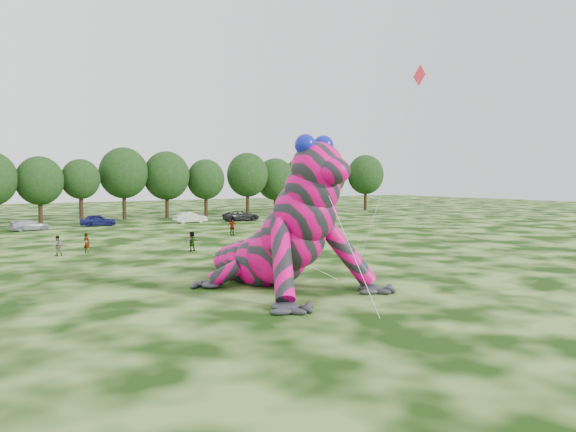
{
  "coord_description": "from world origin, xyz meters",
  "views": [
    {
      "loc": [
        -17.28,
        -22.87,
        6.21
      ],
      "look_at": [
        0.04,
        3.63,
        4.0
      ],
      "focal_mm": 35.0,
      "sensor_mm": 36.0,
      "label": 1
    }
  ],
  "objects_px": {
    "spectator_0": "(87,243)",
    "car_3": "(30,225)",
    "tree_9": "(81,190)",
    "spectator_1": "(57,246)",
    "flying_kite": "(415,88)",
    "car_4": "(98,220)",
    "tree_16": "(329,185)",
    "tree_17": "(366,183)",
    "spectator_5": "(192,241)",
    "tree_14": "(275,186)",
    "car_6": "(241,216)",
    "spectator_3": "(232,227)",
    "tree_11": "(167,185)",
    "tree_13": "(247,184)",
    "tree_15": "(303,185)",
    "inflatable_gecko": "(263,212)",
    "tree_8": "(40,190)",
    "car_7": "(285,214)",
    "tree_10": "(124,183)",
    "tree_12": "(206,188)",
    "car_5": "(190,217)"
  },
  "relations": [
    {
      "from": "spectator_0",
      "to": "car_3",
      "type": "bearing_deg",
      "value": -30.52
    },
    {
      "from": "tree_9",
      "to": "spectator_1",
      "type": "relative_size",
      "value": 5.42
    },
    {
      "from": "flying_kite",
      "to": "car_4",
      "type": "height_order",
      "value": "flying_kite"
    },
    {
      "from": "tree_16",
      "to": "tree_17",
      "type": "xyz_separation_m",
      "value": [
        6.5,
        -2.71,
        0.46
      ]
    },
    {
      "from": "tree_17",
      "to": "spectator_5",
      "type": "xyz_separation_m",
      "value": [
        -50.43,
        -36.04,
        -4.32
      ]
    },
    {
      "from": "car_3",
      "to": "flying_kite",
      "type": "bearing_deg",
      "value": -167.12
    },
    {
      "from": "tree_14",
      "to": "car_6",
      "type": "distance_m",
      "value": 18.09
    },
    {
      "from": "tree_14",
      "to": "spectator_3",
      "type": "distance_m",
      "value": 37.29
    },
    {
      "from": "tree_9",
      "to": "tree_11",
      "type": "bearing_deg",
      "value": 3.82
    },
    {
      "from": "tree_13",
      "to": "spectator_5",
      "type": "height_order",
      "value": "tree_13"
    },
    {
      "from": "flying_kite",
      "to": "tree_11",
      "type": "height_order",
      "value": "flying_kite"
    },
    {
      "from": "flying_kite",
      "to": "tree_15",
      "type": "height_order",
      "value": "flying_kite"
    },
    {
      "from": "inflatable_gecko",
      "to": "spectator_0",
      "type": "relative_size",
      "value": 10.13
    },
    {
      "from": "spectator_5",
      "to": "flying_kite",
      "type": "bearing_deg",
      "value": 101.64
    },
    {
      "from": "inflatable_gecko",
      "to": "tree_14",
      "type": "height_order",
      "value": "tree_14"
    },
    {
      "from": "tree_8",
      "to": "spectator_3",
      "type": "bearing_deg",
      "value": -62.12
    },
    {
      "from": "inflatable_gecko",
      "to": "tree_11",
      "type": "xyz_separation_m",
      "value": [
        14.8,
        53.57,
        0.83
      ]
    },
    {
      "from": "tree_11",
      "to": "car_4",
      "type": "xyz_separation_m",
      "value": [
        -12.59,
        -8.97,
        -4.29
      ]
    },
    {
      "from": "tree_17",
      "to": "spectator_5",
      "type": "relative_size",
      "value": 6.22
    },
    {
      "from": "tree_11",
      "to": "tree_14",
      "type": "bearing_deg",
      "value": 1.54
    },
    {
      "from": "tree_15",
      "to": "car_4",
      "type": "xyz_separation_m",
      "value": [
        -37.28,
        -8.54,
        -4.07
      ]
    },
    {
      "from": "tree_15",
      "to": "car_7",
      "type": "xyz_separation_m",
      "value": [
        -10.03,
        -9.96,
        -4.18
      ]
    },
    {
      "from": "tree_16",
      "to": "car_4",
      "type": "distance_m",
      "value": 45.57
    },
    {
      "from": "tree_10",
      "to": "spectator_0",
      "type": "height_order",
      "value": "tree_10"
    },
    {
      "from": "flying_kite",
      "to": "tree_9",
      "type": "distance_m",
      "value": 54.37
    },
    {
      "from": "tree_8",
      "to": "spectator_5",
      "type": "xyz_separation_m",
      "value": [
        5.73,
        -36.37,
        -3.64
      ]
    },
    {
      "from": "tree_10",
      "to": "tree_12",
      "type": "relative_size",
      "value": 1.17
    },
    {
      "from": "tree_15",
      "to": "spectator_3",
      "type": "distance_m",
      "value": 39.96
    },
    {
      "from": "inflatable_gecko",
      "to": "spectator_5",
      "type": "height_order",
      "value": "inflatable_gecko"
    },
    {
      "from": "tree_9",
      "to": "car_6",
      "type": "xyz_separation_m",
      "value": [
        19.32,
        -10.47,
        -3.62
      ]
    },
    {
      "from": "car_6",
      "to": "car_7",
      "type": "height_order",
      "value": "car_6"
    },
    {
      "from": "car_5",
      "to": "car_7",
      "type": "height_order",
      "value": "car_5"
    },
    {
      "from": "tree_9",
      "to": "car_5",
      "type": "relative_size",
      "value": 1.95
    },
    {
      "from": "car_5",
      "to": "tree_16",
      "type": "bearing_deg",
      "value": -72.57
    },
    {
      "from": "tree_16",
      "to": "spectator_3",
      "type": "height_order",
      "value": "tree_16"
    },
    {
      "from": "spectator_3",
      "to": "tree_11",
      "type": "bearing_deg",
      "value": 80.41
    },
    {
      "from": "tree_10",
      "to": "tree_15",
      "type": "xyz_separation_m",
      "value": [
        31.08,
        -0.81,
        -0.44
      ]
    },
    {
      "from": "tree_8",
      "to": "tree_10",
      "type": "relative_size",
      "value": 0.85
    },
    {
      "from": "tree_10",
      "to": "car_5",
      "type": "relative_size",
      "value": 2.36
    },
    {
      "from": "tree_11",
      "to": "car_5",
      "type": "bearing_deg",
      "value": -94.53
    },
    {
      "from": "tree_8",
      "to": "tree_9",
      "type": "distance_m",
      "value": 5.3
    },
    {
      "from": "tree_17",
      "to": "car_3",
      "type": "xyz_separation_m",
      "value": [
        -58.93,
        -9.17,
        -4.52
      ]
    },
    {
      "from": "tree_15",
      "to": "car_7",
      "type": "relative_size",
      "value": 2.2
    },
    {
      "from": "car_7",
      "to": "spectator_5",
      "type": "relative_size",
      "value": 2.65
    },
    {
      "from": "tree_14",
      "to": "tree_16",
      "type": "relative_size",
      "value": 1.0
    },
    {
      "from": "car_7",
      "to": "spectator_3",
      "type": "bearing_deg",
      "value": 125.41
    },
    {
      "from": "tree_15",
      "to": "tree_16",
      "type": "distance_m",
      "value": 7.16
    },
    {
      "from": "tree_12",
      "to": "tree_14",
      "type": "distance_m",
      "value": 13.49
    },
    {
      "from": "tree_11",
      "to": "tree_13",
      "type": "xyz_separation_m",
      "value": [
        13.35,
        -1.07,
        0.03
      ]
    },
    {
      "from": "tree_8",
      "to": "car_7",
      "type": "distance_m",
      "value": 34.14
    }
  ]
}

